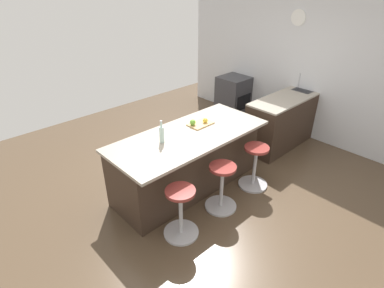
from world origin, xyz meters
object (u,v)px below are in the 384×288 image
apple_yellow (205,120)px  stool_middle (222,188)px  stool_near_camera (181,214)px  cutting_board (200,124)px  water_bottle (162,134)px  oven_range (233,97)px  apple_green (193,122)px  kitchen_island (187,160)px  stool_by_window (255,168)px

apple_yellow → stool_middle: bearing=61.1°
stool_near_camera → cutting_board: cutting_board is taller
stool_middle → water_bottle: size_ratio=2.16×
stool_near_camera → cutting_board: bearing=-144.7°
oven_range → apple_green: bearing=26.5°
cutting_board → apple_green: 0.14m
oven_range → stool_middle: size_ratio=1.33×
apple_yellow → apple_green: 0.20m
kitchen_island → stool_by_window: size_ratio=3.44×
oven_range → apple_green: (2.35, 1.17, 0.52)m
apple_green → kitchen_island: bearing=27.3°
oven_range → apple_yellow: apple_yellow is taller
stool_near_camera → apple_yellow: (-1.13, -0.72, 0.64)m
oven_range → apple_green: 2.68m
cutting_board → apple_yellow: size_ratio=4.95×
kitchen_island → apple_green: size_ratio=26.64×
apple_yellow → apple_green: size_ratio=0.83×
apple_yellow → apple_green: apple_green is taller
water_bottle → cutting_board: bearing=-176.9°
apple_yellow → kitchen_island: bearing=5.8°
oven_range → kitchen_island: kitchen_island is taller
apple_yellow → stool_by_window: bearing=115.0°
kitchen_island → stool_by_window: bearing=137.2°
cutting_board → water_bottle: bearing=3.1°
kitchen_island → cutting_board: (-0.33, -0.07, 0.46)m
oven_range → apple_yellow: (2.16, 1.24, 0.51)m
stool_by_window → stool_middle: (0.74, 0.00, 0.00)m
oven_range → apple_green: apple_green is taller
cutting_board → apple_green: bearing=-14.9°
kitchen_island → water_bottle: size_ratio=7.43×
stool_by_window → apple_green: 1.15m
cutting_board → apple_yellow: apple_yellow is taller
oven_range → water_bottle: (2.98, 1.24, 0.58)m
stool_by_window → water_bottle: (1.16, -0.71, 0.71)m
kitchen_island → stool_by_window: 1.01m
stool_near_camera → apple_green: size_ratio=7.75×
stool_near_camera → cutting_board: 1.43m
kitchen_island → apple_green: 0.56m
apple_green → stool_near_camera: bearing=39.9°
stool_near_camera → apple_yellow: apple_yellow is taller
stool_middle → apple_yellow: (-0.40, -0.72, 0.64)m
oven_range → stool_near_camera: oven_range is taller
apple_yellow → apple_green: bearing=-19.0°
stool_by_window → apple_yellow: bearing=-65.0°
stool_near_camera → apple_green: apple_green is taller
kitchen_island → apple_yellow: bearing=-174.2°
oven_range → stool_by_window: 2.68m
apple_green → apple_yellow: bearing=161.0°
apple_green → cutting_board: bearing=165.1°
kitchen_island → apple_green: (-0.21, -0.11, 0.51)m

